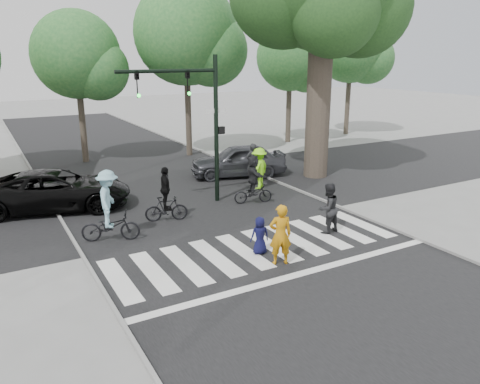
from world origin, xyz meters
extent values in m
plane|color=gray|center=(0.00, 0.00, 0.00)|extent=(120.00, 120.00, 0.00)
cube|color=black|center=(0.00, 5.00, 0.01)|extent=(10.00, 70.00, 0.01)
cube|color=black|center=(0.00, 8.00, 0.01)|extent=(70.00, 10.00, 0.01)
cube|color=gray|center=(-5.05, 5.00, 0.05)|extent=(0.10, 70.00, 0.10)
cube|color=gray|center=(5.05, 5.00, 0.05)|extent=(0.10, 70.00, 0.10)
cube|color=silver|center=(-4.50, 1.00, 0.01)|extent=(0.55, 3.00, 0.01)
cube|color=silver|center=(-3.50, 1.00, 0.01)|extent=(0.55, 3.00, 0.01)
cube|color=silver|center=(-2.50, 1.00, 0.01)|extent=(0.55, 3.00, 0.01)
cube|color=silver|center=(-1.50, 1.00, 0.01)|extent=(0.55, 3.00, 0.01)
cube|color=silver|center=(-0.50, 1.00, 0.01)|extent=(0.55, 3.00, 0.01)
cube|color=silver|center=(0.50, 1.00, 0.01)|extent=(0.55, 3.00, 0.01)
cube|color=silver|center=(1.50, 1.00, 0.01)|extent=(0.55, 3.00, 0.01)
cube|color=silver|center=(2.50, 1.00, 0.01)|extent=(0.55, 3.00, 0.01)
cube|color=silver|center=(3.50, 1.00, 0.01)|extent=(0.55, 3.00, 0.01)
cube|color=silver|center=(4.50, 1.00, 0.01)|extent=(0.55, 3.00, 0.01)
cube|color=silver|center=(0.00, -1.20, 0.01)|extent=(10.00, 0.30, 0.01)
cylinder|color=black|center=(1.20, 6.20, 3.00)|extent=(0.18, 0.18, 6.00)
cylinder|color=black|center=(-0.80, 6.20, 5.40)|extent=(4.00, 0.14, 0.14)
imported|color=black|center=(0.00, 6.20, 4.95)|extent=(0.16, 0.20, 1.00)
sphere|color=#19E533|center=(0.00, 6.08, 4.55)|extent=(0.14, 0.14, 0.14)
imported|color=black|center=(-2.00, 6.20, 4.95)|extent=(0.16, 0.20, 1.00)
sphere|color=#19E533|center=(-2.00, 6.08, 4.55)|extent=(0.14, 0.14, 0.14)
cube|color=black|center=(1.42, 6.20, 3.00)|extent=(0.28, 0.18, 0.30)
cube|color=#FF660C|center=(1.53, 6.20, 3.00)|extent=(0.02, 0.14, 0.20)
cube|color=white|center=(1.20, 6.20, 3.80)|extent=(0.90, 0.04, 0.18)
cylinder|color=brown|center=(7.50, 7.50, 3.50)|extent=(1.20, 1.20, 7.00)
cylinder|color=brown|center=(7.80, 7.30, 6.50)|extent=(1.29, 1.74, 2.93)
sphere|color=#1F421C|center=(9.30, 6.90, 8.20)|extent=(4.80, 4.80, 4.80)
sphere|color=#1F421C|center=(7.00, 6.10, 7.80)|extent=(4.00, 4.00, 4.00)
cylinder|color=brown|center=(-2.00, 16.80, 2.80)|extent=(0.36, 0.36, 5.60)
sphere|color=#24652E|center=(-2.00, 16.80, 6.00)|extent=(4.80, 4.80, 4.80)
sphere|color=#24652E|center=(-1.04, 16.08, 5.20)|extent=(3.36, 3.36, 3.36)
cylinder|color=brown|center=(4.00, 15.50, 3.36)|extent=(0.36, 0.36, 6.72)
sphere|color=#24652E|center=(4.00, 15.50, 7.20)|extent=(6.00, 6.00, 6.00)
sphere|color=#24652E|center=(5.20, 14.60, 6.24)|extent=(4.20, 4.20, 4.20)
cylinder|color=brown|center=(12.00, 16.30, 2.73)|extent=(0.36, 0.36, 5.46)
sphere|color=#24652E|center=(12.00, 16.30, 5.85)|extent=(4.60, 4.60, 4.60)
sphere|color=#24652E|center=(12.92, 15.61, 5.07)|extent=(3.22, 3.22, 3.22)
cylinder|color=brown|center=(18.00, 16.90, 3.08)|extent=(0.36, 0.36, 6.16)
sphere|color=#24652E|center=(18.00, 16.90, 6.60)|extent=(5.40, 5.40, 5.40)
sphere|color=#24652E|center=(19.08, 16.09, 5.72)|extent=(3.78, 3.78, 3.78)
imported|color=#C47F0E|center=(-0.04, -0.33, 0.92)|extent=(0.79, 0.65, 1.85)
imported|color=#0D0E34|center=(-0.15, 0.61, 0.60)|extent=(0.66, 0.51, 1.20)
imported|color=black|center=(2.84, 0.97, 0.89)|extent=(0.94, 0.77, 1.78)
imported|color=black|center=(-3.91, 3.96, 0.50)|extent=(2.02, 1.33, 1.00)
imported|color=#86BCC9|center=(-3.91, 3.96, 1.46)|extent=(1.12, 1.42, 1.92)
imported|color=black|center=(-1.59, 4.88, 0.47)|extent=(1.64, 0.89, 0.95)
imported|color=black|center=(-1.59, 4.88, 1.25)|extent=(0.66, 1.04, 1.64)
imported|color=black|center=(2.36, 5.17, 0.42)|extent=(1.70, 0.99, 0.85)
imported|color=black|center=(2.36, 5.17, 1.23)|extent=(0.88, 1.58, 1.62)
imported|color=black|center=(-4.91, 8.37, 0.80)|extent=(6.25, 4.10, 1.60)
imported|color=#383A3F|center=(4.06, 9.45, 0.82)|extent=(5.17, 3.24, 1.64)
imported|color=#90FF1B|center=(3.76, 6.95, 0.95)|extent=(1.42, 1.22, 1.91)
imported|color=black|center=(4.15, 8.21, 0.94)|extent=(0.70, 0.48, 1.88)
camera|label=1|loc=(-7.37, -10.84, 5.98)|focal=35.00mm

